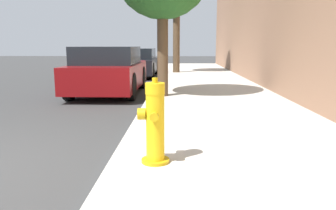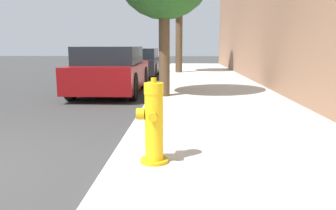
# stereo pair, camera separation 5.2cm
# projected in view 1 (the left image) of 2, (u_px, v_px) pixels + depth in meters

# --- Properties ---
(sidewalk_slab) EXTENTS (3.34, 40.00, 0.14)m
(sidewalk_slab) POSITION_uv_depth(u_px,v_px,m) (270.00, 181.00, 3.24)
(sidewalk_slab) COLOR beige
(sidewalk_slab) RESTS_ON ground_plane
(fire_hydrant) EXTENTS (0.34, 0.34, 0.92)m
(fire_hydrant) POSITION_uv_depth(u_px,v_px,m) (155.00, 124.00, 3.50)
(fire_hydrant) COLOR #C39C11
(fire_hydrant) RESTS_ON sidewalk_slab
(parked_car_near) EXTENTS (1.81, 3.85, 1.36)m
(parked_car_near) POSITION_uv_depth(u_px,v_px,m) (109.00, 71.00, 9.44)
(parked_car_near) COLOR maroon
(parked_car_near) RESTS_ON ground_plane
(parked_car_mid) EXTENTS (1.71, 4.06, 1.26)m
(parked_car_mid) POSITION_uv_depth(u_px,v_px,m) (137.00, 63.00, 14.77)
(parked_car_mid) COLOR black
(parked_car_mid) RESTS_ON ground_plane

